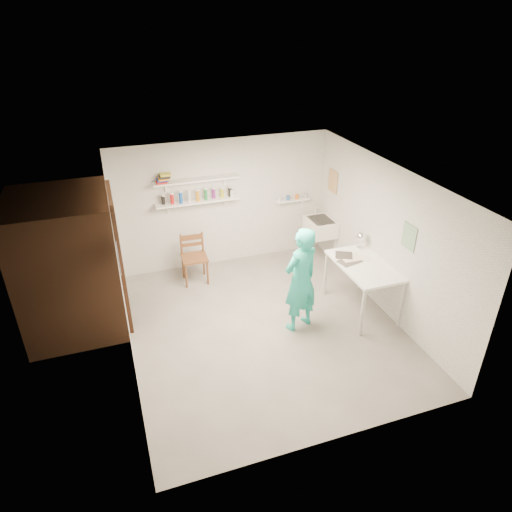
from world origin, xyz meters
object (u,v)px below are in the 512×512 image
object	(u,v)px
man	(301,280)
wall_clock	(300,256)
wooden_chair	(194,258)
belfast_sink	(320,227)
work_table	(362,287)
desk_lamp	(361,236)

from	to	relation	value
man	wall_clock	world-z (taller)	man
man	wooden_chair	bearing A→B (deg)	-75.39
man	wall_clock	xyz separation A→B (m)	(0.07, 0.21, 0.28)
belfast_sink	man	xyz separation A→B (m)	(-1.24, -1.85, 0.14)
work_table	wooden_chair	bearing A→B (deg)	143.39
work_table	desk_lamp	xyz separation A→B (m)	(0.21, 0.51, 0.64)
wall_clock	desk_lamp	xyz separation A→B (m)	(1.27, 0.39, -0.05)
work_table	belfast_sink	bearing A→B (deg)	86.44
work_table	desk_lamp	distance (m)	0.85
belfast_sink	wall_clock	size ratio (longest dim) A/B	1.99
wooden_chair	wall_clock	bearing A→B (deg)	-48.97
wall_clock	wooden_chair	bearing A→B (deg)	109.45
belfast_sink	work_table	bearing A→B (deg)	-93.56
desk_lamp	wall_clock	bearing A→B (deg)	-163.12
wooden_chair	work_table	world-z (taller)	wooden_chair
work_table	man	bearing A→B (deg)	-175.79
work_table	desk_lamp	bearing A→B (deg)	67.58
man	desk_lamp	size ratio (longest dim) A/B	10.55
desk_lamp	man	bearing A→B (deg)	-156.15
wooden_chair	desk_lamp	distance (m)	2.91
belfast_sink	wooden_chair	distance (m)	2.48
wall_clock	wooden_chair	size ratio (longest dim) A/B	0.32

